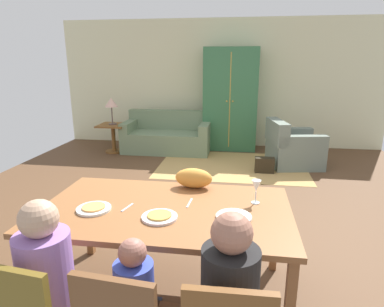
{
  "coord_description": "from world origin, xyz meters",
  "views": [
    {
      "loc": [
        0.49,
        -3.72,
        1.81
      ],
      "look_at": [
        -0.01,
        -0.31,
        0.85
      ],
      "focal_mm": 30.93,
      "sensor_mm": 36.0,
      "label": 1
    }
  ],
  "objects_px": {
    "cat": "(194,178)",
    "armoire": "(230,100)",
    "dining_table": "(166,215)",
    "handbag": "(264,165)",
    "side_table": "(113,134)",
    "plate_near_child": "(160,217)",
    "person_man": "(53,293)",
    "plate_near_woman": "(234,217)",
    "couch": "(168,137)",
    "table_lamp": "(111,103)",
    "armchair": "(292,148)",
    "wine_glass": "(256,187)",
    "plate_near_man": "(94,209)"
  },
  "relations": [
    {
      "from": "cat",
      "to": "side_table",
      "type": "relative_size",
      "value": 0.55
    },
    {
      "from": "plate_near_woman",
      "to": "dining_table",
      "type": "bearing_deg",
      "value": 168.9
    },
    {
      "from": "person_man",
      "to": "table_lamp",
      "type": "distance_m",
      "value": 5.11
    },
    {
      "from": "side_table",
      "to": "plate_near_child",
      "type": "bearing_deg",
      "value": -64.52
    },
    {
      "from": "person_man",
      "to": "side_table",
      "type": "distance_m",
      "value": 5.09
    },
    {
      "from": "handbag",
      "to": "armchair",
      "type": "bearing_deg",
      "value": 44.59
    },
    {
      "from": "couch",
      "to": "plate_near_man",
      "type": "bearing_deg",
      "value": -84.15
    },
    {
      "from": "plate_near_child",
      "to": "handbag",
      "type": "bearing_deg",
      "value": 74.3
    },
    {
      "from": "plate_near_man",
      "to": "side_table",
      "type": "bearing_deg",
      "value": 109.97
    },
    {
      "from": "plate_near_man",
      "to": "plate_near_woman",
      "type": "bearing_deg",
      "value": 1.12
    },
    {
      "from": "dining_table",
      "to": "handbag",
      "type": "xyz_separation_m",
      "value": [
        0.96,
        3.23,
        -0.57
      ]
    },
    {
      "from": "dining_table",
      "to": "person_man",
      "type": "xyz_separation_m",
      "value": [
        -0.51,
        -0.72,
        -0.18
      ]
    },
    {
      "from": "table_lamp",
      "to": "plate_near_woman",
      "type": "bearing_deg",
      "value": -58.78
    },
    {
      "from": "plate_near_child",
      "to": "cat",
      "type": "relative_size",
      "value": 0.78
    },
    {
      "from": "plate_near_man",
      "to": "wine_glass",
      "type": "height_order",
      "value": "wine_glass"
    },
    {
      "from": "wine_glass",
      "to": "plate_near_child",
      "type": "bearing_deg",
      "value": -151.65
    },
    {
      "from": "cat",
      "to": "plate_near_child",
      "type": "bearing_deg",
      "value": -100.64
    },
    {
      "from": "wine_glass",
      "to": "person_man",
      "type": "distance_m",
      "value": 1.53
    },
    {
      "from": "table_lamp",
      "to": "plate_near_man",
      "type": "bearing_deg",
      "value": -70.03
    },
    {
      "from": "armchair",
      "to": "table_lamp",
      "type": "relative_size",
      "value": 1.86
    },
    {
      "from": "dining_table",
      "to": "plate_near_woman",
      "type": "height_order",
      "value": "plate_near_woman"
    },
    {
      "from": "wine_glass",
      "to": "couch",
      "type": "xyz_separation_m",
      "value": [
        -1.64,
        4.21,
        -0.59
      ]
    },
    {
      "from": "dining_table",
      "to": "couch",
      "type": "bearing_deg",
      "value": 102.48
    },
    {
      "from": "dining_table",
      "to": "table_lamp",
      "type": "height_order",
      "value": "table_lamp"
    },
    {
      "from": "plate_near_child",
      "to": "armchair",
      "type": "xyz_separation_m",
      "value": [
        1.45,
        3.9,
        -0.45
      ]
    },
    {
      "from": "person_man",
      "to": "cat",
      "type": "distance_m",
      "value": 1.37
    },
    {
      "from": "armchair",
      "to": "side_table",
      "type": "distance_m",
      "value": 3.53
    },
    {
      "from": "plate_near_man",
      "to": "plate_near_child",
      "type": "relative_size",
      "value": 1.0
    },
    {
      "from": "cat",
      "to": "handbag",
      "type": "bearing_deg",
      "value": 76.89
    },
    {
      "from": "couch",
      "to": "armoire",
      "type": "distance_m",
      "value": 1.52
    },
    {
      "from": "plate_near_child",
      "to": "side_table",
      "type": "xyz_separation_m",
      "value": [
        -2.05,
        4.31,
        -0.39
      ]
    },
    {
      "from": "plate_near_child",
      "to": "armchair",
      "type": "relative_size",
      "value": 0.25
    },
    {
      "from": "person_man",
      "to": "handbag",
      "type": "distance_m",
      "value": 4.23
    },
    {
      "from": "plate_near_man",
      "to": "wine_glass",
      "type": "distance_m",
      "value": 1.22
    },
    {
      "from": "armchair",
      "to": "table_lamp",
      "type": "height_order",
      "value": "table_lamp"
    },
    {
      "from": "plate_near_woman",
      "to": "armoire",
      "type": "distance_m",
      "value": 4.89
    },
    {
      "from": "armoire",
      "to": "armchair",
      "type": "bearing_deg",
      "value": -42.46
    },
    {
      "from": "armchair",
      "to": "armoire",
      "type": "xyz_separation_m",
      "value": [
        -1.16,
        1.06,
        0.73
      ]
    },
    {
      "from": "cat",
      "to": "armoire",
      "type": "relative_size",
      "value": 0.15
    },
    {
      "from": "plate_near_child",
      "to": "dining_table",
      "type": "bearing_deg",
      "value": 90.0
    },
    {
      "from": "wine_glass",
      "to": "cat",
      "type": "distance_m",
      "value": 0.58
    },
    {
      "from": "armoire",
      "to": "cat",
      "type": "bearing_deg",
      "value": -91.97
    },
    {
      "from": "plate_near_woman",
      "to": "couch",
      "type": "xyz_separation_m",
      "value": [
        -1.48,
        4.49,
        -0.47
      ]
    },
    {
      "from": "couch",
      "to": "armchair",
      "type": "height_order",
      "value": "same"
    },
    {
      "from": "armchair",
      "to": "side_table",
      "type": "height_order",
      "value": "armchair"
    },
    {
      "from": "person_man",
      "to": "armoire",
      "type": "bearing_deg",
      "value": 81.68
    },
    {
      "from": "table_lamp",
      "to": "handbag",
      "type": "bearing_deg",
      "value": -16.64
    },
    {
      "from": "armchair",
      "to": "handbag",
      "type": "bearing_deg",
      "value": -135.41
    },
    {
      "from": "wine_glass",
      "to": "cat",
      "type": "xyz_separation_m",
      "value": [
        -0.52,
        0.26,
        -0.05
      ]
    },
    {
      "from": "plate_near_man",
      "to": "person_man",
      "type": "xyz_separation_m",
      "value": [
        0.0,
        -0.6,
        -0.26
      ]
    }
  ]
}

